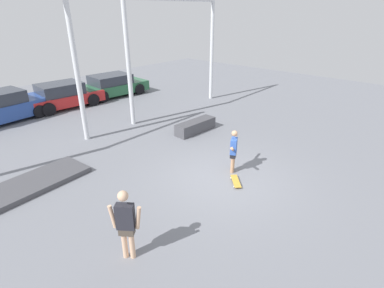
# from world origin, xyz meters

# --- Properties ---
(ground_plane) EXTENTS (36.00, 36.00, 0.00)m
(ground_plane) POSITION_xyz_m (0.00, 0.00, 0.00)
(ground_plane) COLOR slate
(skateboarder) EXTENTS (1.20, 0.68, 1.47)m
(skateboarder) POSITION_xyz_m (0.54, 0.04, 0.81)
(skateboarder) COLOR tan
(skateboarder) RESTS_ON ground_plane
(skateboard) EXTENTS (0.69, 0.69, 0.08)m
(skateboard) POSITION_xyz_m (0.01, -0.46, 0.06)
(skateboard) COLOR gold
(skateboard) RESTS_ON ground_plane
(grind_box) EXTENTS (2.04, 0.68, 0.50)m
(grind_box) POSITION_xyz_m (2.40, 3.29, 0.25)
(grind_box) COLOR #47474C
(grind_box) RESTS_ON ground_plane
(manual_pad) EXTENTS (3.25, 1.61, 0.16)m
(manual_pad) POSITION_xyz_m (-4.22, 4.12, 0.08)
(manual_pad) COLOR #47474C
(manual_pad) RESTS_ON ground_plane
(canopy_support_right) EXTENTS (6.07, 0.20, 5.46)m
(canopy_support_right) POSITION_xyz_m (4.15, 6.16, 3.41)
(canopy_support_right) COLOR silver
(canopy_support_right) RESTS_ON ground_plane
(parked_car_red) EXTENTS (4.05, 2.14, 1.34)m
(parked_car_red) POSITION_xyz_m (0.33, 11.08, 0.65)
(parked_car_red) COLOR red
(parked_car_red) RESTS_ON ground_plane
(parked_car_green) EXTENTS (4.24, 2.21, 1.31)m
(parked_car_green) POSITION_xyz_m (3.55, 11.10, 0.64)
(parked_car_green) COLOR #28603D
(parked_car_green) RESTS_ON ground_plane
(bystander) EXTENTS (0.49, 0.61, 1.71)m
(bystander) POSITION_xyz_m (-4.10, -0.44, 0.95)
(bystander) COLOR #DBAD89
(bystander) RESTS_ON ground_plane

